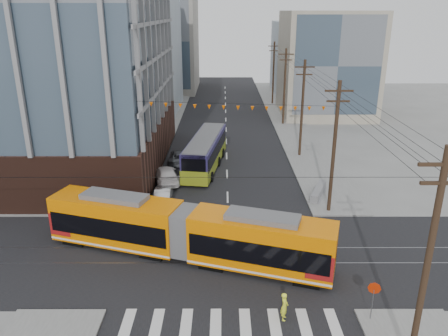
# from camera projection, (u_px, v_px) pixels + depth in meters

# --- Properties ---
(ground) EXTENTS (160.00, 160.00, 0.00)m
(ground) POSITION_uv_depth(u_px,v_px,m) (230.00, 290.00, 26.50)
(ground) COLOR slate
(office_building) EXTENTS (30.00, 25.00, 28.60)m
(office_building) POSITION_uv_depth(u_px,v_px,m) (6.00, 29.00, 43.24)
(office_building) COLOR #381E16
(office_building) RESTS_ON ground
(bg_bldg_nw_near) EXTENTS (18.00, 16.00, 18.00)m
(bg_bldg_nw_near) POSITION_uv_depth(u_px,v_px,m) (123.00, 55.00, 72.33)
(bg_bldg_nw_near) COLOR #8C99A5
(bg_bldg_nw_near) RESTS_ON ground
(bg_bldg_ne_near) EXTENTS (14.00, 14.00, 16.00)m
(bg_bldg_ne_near) POSITION_uv_depth(u_px,v_px,m) (327.00, 64.00, 68.95)
(bg_bldg_ne_near) COLOR gray
(bg_bldg_ne_near) RESTS_ON ground
(bg_bldg_nw_far) EXTENTS (16.00, 18.00, 20.00)m
(bg_bldg_nw_far) POSITION_uv_depth(u_px,v_px,m) (158.00, 41.00, 90.80)
(bg_bldg_nw_far) COLOR gray
(bg_bldg_nw_far) RESTS_ON ground
(bg_bldg_ne_far) EXTENTS (16.00, 16.00, 14.00)m
(bg_bldg_ne_far) POSITION_uv_depth(u_px,v_px,m) (314.00, 58.00, 88.10)
(bg_bldg_ne_far) COLOR #8C99A5
(bg_bldg_ne_far) RESTS_ON ground
(utility_pole_near) EXTENTS (0.30, 0.30, 11.00)m
(utility_pole_near) POSITION_uv_depth(u_px,v_px,m) (427.00, 266.00, 19.00)
(utility_pole_near) COLOR black
(utility_pole_near) RESTS_ON ground
(utility_pole_far) EXTENTS (0.30, 0.30, 11.00)m
(utility_pole_far) POSITION_uv_depth(u_px,v_px,m) (273.00, 73.00, 77.31)
(utility_pole_far) COLOR black
(utility_pole_far) RESTS_ON ground
(streetcar) EXTENTS (19.76, 8.70, 3.82)m
(streetcar) POSITION_uv_depth(u_px,v_px,m) (185.00, 232.00, 29.46)
(streetcar) COLOR orange
(streetcar) RESTS_ON ground
(city_bus) EXTENTS (4.44, 12.72, 3.53)m
(city_bus) POSITION_uv_depth(u_px,v_px,m) (206.00, 152.00, 46.70)
(city_bus) COLOR #272150
(city_bus) RESTS_ON ground
(parked_car_silver) EXTENTS (1.55, 4.06, 1.32)m
(parked_car_silver) POSITION_uv_depth(u_px,v_px,m) (163.00, 194.00, 38.71)
(parked_car_silver) COLOR #BBBCBD
(parked_car_silver) RESTS_ON ground
(parked_car_white) EXTENTS (3.54, 5.71, 1.54)m
(parked_car_white) POSITION_uv_depth(u_px,v_px,m) (166.00, 175.00, 42.94)
(parked_car_white) COLOR silver
(parked_car_white) RESTS_ON ground
(parked_car_grey) EXTENTS (2.34, 5.04, 1.40)m
(parked_car_grey) POSITION_uv_depth(u_px,v_px,m) (180.00, 157.00, 48.44)
(parked_car_grey) COLOR #464B4F
(parked_car_grey) RESTS_ON ground
(pedestrian) EXTENTS (0.49, 0.66, 1.65)m
(pedestrian) POSITION_uv_depth(u_px,v_px,m) (284.00, 306.00, 23.73)
(pedestrian) COLOR #F7FE32
(pedestrian) RESTS_ON ground
(stop_sign) EXTENTS (0.85, 0.85, 2.28)m
(stop_sign) POSITION_uv_depth(u_px,v_px,m) (372.00, 303.00, 23.49)
(stop_sign) COLOR #A92003
(stop_sign) RESTS_ON ground
(jersey_barrier) EXTENTS (2.54, 4.34, 0.86)m
(jersey_barrier) POSITION_uv_depth(u_px,v_px,m) (318.00, 192.00, 39.76)
(jersey_barrier) COLOR slate
(jersey_barrier) RESTS_ON ground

